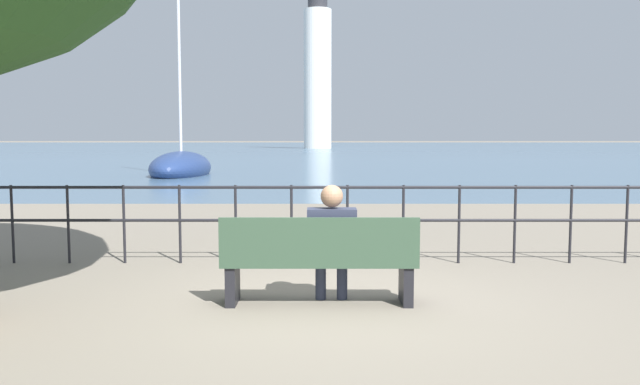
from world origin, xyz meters
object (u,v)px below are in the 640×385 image
harbor_lighthouse (318,70)px  park_bench (320,262)px  seated_person_left (332,238)px  sailboat_0 (182,167)px

harbor_lighthouse → park_bench: bearing=-89.8°
park_bench → harbor_lighthouse: harbor_lighthouse is taller
seated_person_left → sailboat_0: 23.54m
harbor_lighthouse → sailboat_0: bearing=-94.2°
seated_person_left → harbor_lighthouse: harbor_lighthouse is taller
sailboat_0 → harbor_lighthouse: (6.00, 82.57, 13.42)m
park_bench → sailboat_0: size_ratio=0.17×
park_bench → sailboat_0: (-6.42, 22.69, -0.08)m
park_bench → sailboat_0: sailboat_0 is taller
park_bench → harbor_lighthouse: bearing=90.2°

